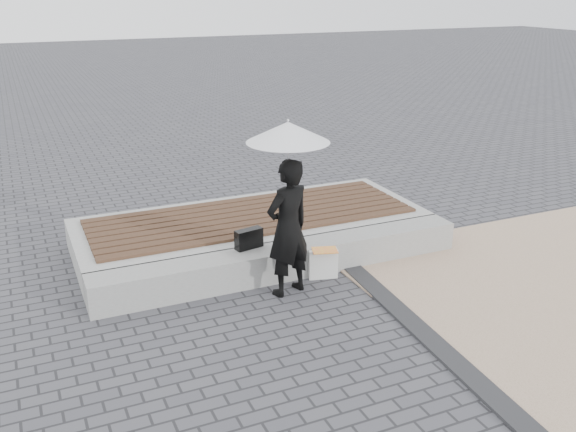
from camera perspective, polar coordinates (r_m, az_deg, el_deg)
The scene contains 10 objects.
ground at distance 7.06m, azimuth 5.09°, elevation -10.36°, with size 80.00×80.00×0.00m, color #48484C.
edging_band at distance 7.05m, azimuth 12.54°, elevation -10.66°, with size 0.25×5.20×0.04m, color #2A2A2D.
seating_ledge at distance 8.24m, azimuth -0.25°, elevation -4.02°, with size 5.00×0.45×0.40m, color #A5A5A0.
timber_platform at distance 9.26m, azimuth -3.25°, elevation -1.23°, with size 5.00×2.00×0.40m, color #AFAFAA.
timber_decking at distance 9.18m, azimuth -3.28°, elevation 0.05°, with size 4.60×1.60×0.04m, color #523423, non-canonical shape.
woman at distance 7.52m, azimuth 0.00°, elevation -1.08°, with size 0.62×0.41×1.70m, color black.
parasol at distance 7.18m, azimuth 0.00°, elevation 7.55°, with size 0.96×0.96×1.23m.
handbag at distance 8.07m, azimuth -3.54°, elevation -2.05°, with size 0.36×0.13×0.26m, color black.
canvas_tote at distance 8.18m, azimuth 3.13°, elevation -4.25°, with size 0.37×0.16×0.39m, color white.
magazine at distance 8.06m, azimuth 3.32°, elevation -3.08°, with size 0.32×0.23×0.01m, color #F53933.
Camera 1 is at (-3.03, -5.27, 3.58)m, focal length 39.56 mm.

